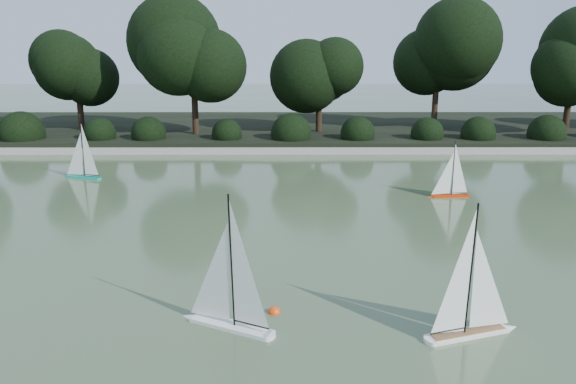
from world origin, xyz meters
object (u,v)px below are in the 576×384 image
at_px(sailboat_white_b, 476,314).
at_px(sailboat_orange, 447,188).
at_px(sailboat_white_a, 223,305).
at_px(race_buoy, 274,313).
at_px(sailboat_teal, 80,168).

relative_size(sailboat_white_b, sailboat_orange, 1.30).
distance_m(sailboat_white_a, race_buoy, 0.70).
bearing_deg(sailboat_orange, race_buoy, -123.65).
height_order(sailboat_orange, race_buoy, sailboat_orange).
bearing_deg(sailboat_white_a, sailboat_orange, 54.01).
height_order(sailboat_white_a, sailboat_orange, sailboat_white_a).
bearing_deg(race_buoy, sailboat_orange, 56.35).
bearing_deg(sailboat_orange, sailboat_white_b, -102.63).
height_order(sailboat_teal, race_buoy, sailboat_teal).
bearing_deg(sailboat_teal, sailboat_orange, -12.01).
relative_size(sailboat_white_b, race_buoy, 10.75).
bearing_deg(sailboat_white_a, sailboat_teal, 119.86).
bearing_deg(sailboat_white_b, race_buoy, 166.68).
bearing_deg(sailboat_orange, sailboat_white_a, -125.99).
relative_size(sailboat_white_a, sailboat_orange, 1.35).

